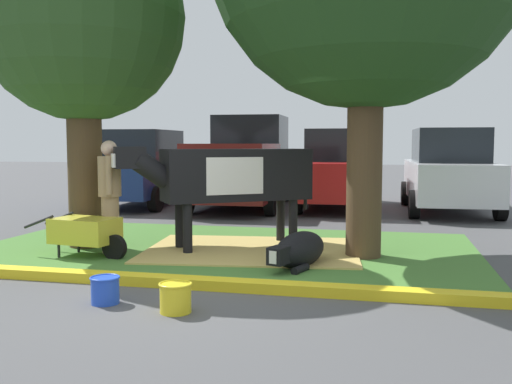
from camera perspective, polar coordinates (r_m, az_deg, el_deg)
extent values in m
plane|color=#4C4C4F|center=(6.69, -5.06, -9.51)|extent=(80.00, 80.00, 0.00)
cube|color=#477A33|center=(9.05, -3.28, -5.65)|extent=(7.78, 4.53, 0.02)
cube|color=yellow|center=(6.80, -9.06, -8.80)|extent=(8.98, 0.24, 0.12)
cube|color=tan|center=(8.79, -0.44, -5.86)|extent=(3.45, 2.75, 0.04)
cylinder|color=#4C3823|center=(9.44, -16.73, 2.15)|extent=(0.54, 0.54, 2.49)
sphere|color=#2D5123|center=(9.64, -17.09, 16.41)|extent=(3.23, 3.23, 3.23)
cylinder|color=#4C3823|center=(8.35, 10.81, 3.10)|extent=(0.51, 0.51, 2.83)
cube|color=black|center=(8.91, -1.94, 1.76)|extent=(2.29, 1.88, 0.80)
cube|color=white|center=(8.86, -2.85, 1.74)|extent=(1.15, 1.10, 0.56)
cylinder|color=black|center=(8.55, -10.37, 2.23)|extent=(0.70, 0.62, 0.58)
cube|color=black|center=(8.49, -12.51, 3.39)|extent=(0.51, 0.46, 0.32)
cube|color=white|center=(8.46, -13.85, 3.09)|extent=(0.21, 0.23, 0.20)
cylinder|color=black|center=(8.51, -6.86, -3.76)|extent=(0.14, 0.14, 0.78)
cylinder|color=black|center=(8.98, -7.66, -3.32)|extent=(0.14, 0.14, 0.78)
cylinder|color=black|center=(9.09, 3.73, -3.18)|extent=(0.14, 0.14, 0.78)
cylinder|color=black|center=(9.53, 2.48, -2.80)|extent=(0.14, 0.14, 0.78)
cylinder|color=black|center=(9.40, 4.98, 0.38)|extent=(0.06, 0.06, 0.70)
ellipsoid|color=black|center=(7.71, 4.44, -5.76)|extent=(0.80, 1.20, 0.48)
cube|color=black|center=(7.18, 2.27, -6.37)|extent=(0.28, 0.33, 0.22)
cube|color=silver|center=(7.08, 1.79, -6.54)|extent=(0.11, 0.09, 0.16)
cylinder|color=black|center=(7.36, 4.45, -7.71)|extent=(0.21, 0.36, 0.10)
cylinder|color=#9E7F5B|center=(8.86, -14.36, -3.22)|extent=(0.26, 0.26, 0.87)
cylinder|color=#9E7F5B|center=(8.79, -14.46, 1.53)|extent=(0.34, 0.34, 0.60)
sphere|color=beige|center=(8.78, -14.52, 4.26)|extent=(0.24, 0.24, 0.24)
cylinder|color=#9E7F5B|center=(9.01, -14.42, 1.80)|extent=(0.09, 0.09, 0.57)
cylinder|color=#9E7F5B|center=(8.57, -14.52, 1.65)|extent=(0.09, 0.09, 0.57)
cube|color=gold|center=(8.67, -16.74, -3.69)|extent=(0.97, 0.72, 0.36)
cylinder|color=black|center=(8.42, -13.99, -5.41)|extent=(0.37, 0.15, 0.36)
cylinder|color=black|center=(9.07, -17.35, -5.13)|extent=(0.04, 0.04, 0.24)
cylinder|color=black|center=(8.74, -19.14, -5.56)|extent=(0.04, 0.04, 0.24)
cylinder|color=black|center=(9.23, -19.12, -2.50)|extent=(0.53, 0.11, 0.23)
cylinder|color=black|center=(8.90, -20.94, -2.81)|extent=(0.53, 0.11, 0.23)
cylinder|color=blue|center=(6.20, -14.87, -9.52)|extent=(0.29, 0.29, 0.27)
torus|color=blue|center=(6.17, -14.90, -8.30)|extent=(0.31, 0.31, 0.02)
cylinder|color=yellow|center=(5.75, -8.07, -10.49)|extent=(0.31, 0.31, 0.29)
torus|color=yellow|center=(5.71, -8.08, -9.11)|extent=(0.33, 0.33, 0.02)
cube|color=navy|center=(15.65, -11.25, 1.51)|extent=(1.95, 4.46, 0.90)
cube|color=black|center=(15.63, -11.31, 4.62)|extent=(1.66, 2.25, 0.80)
cylinder|color=black|center=(17.34, -12.20, 0.32)|extent=(0.24, 0.65, 0.64)
cylinder|color=black|center=(16.72, -6.52, 0.24)|extent=(0.24, 0.65, 0.64)
cylinder|color=black|center=(14.77, -16.56, -0.54)|extent=(0.24, 0.65, 0.64)
cylinder|color=black|center=(14.03, -10.02, -0.69)|extent=(0.24, 0.65, 0.64)
cube|color=maroon|center=(14.93, -1.22, 1.83)|extent=(2.19, 5.47, 1.10)
cube|color=black|center=(15.83, -0.50, 5.81)|extent=(1.90, 1.86, 1.00)
cube|color=maroon|center=(13.72, -2.30, 4.36)|extent=(1.99, 2.76, 0.24)
cylinder|color=black|center=(16.90, -3.28, 0.31)|extent=(0.24, 0.65, 0.64)
cylinder|color=black|center=(16.52, 3.46, 0.20)|extent=(0.24, 0.65, 0.64)
cylinder|color=black|center=(13.53, -6.93, -0.85)|extent=(0.24, 0.65, 0.64)
cylinder|color=black|center=(13.06, 1.45, -1.02)|extent=(0.24, 0.65, 0.64)
cube|color=red|center=(14.79, 8.33, 1.36)|extent=(1.95, 4.46, 0.90)
cube|color=black|center=(14.76, 8.37, 4.66)|extent=(1.66, 2.25, 0.80)
cylinder|color=black|center=(16.31, 5.39, 0.13)|extent=(0.24, 0.65, 0.64)
cylinder|color=black|center=(16.23, 11.72, 0.03)|extent=(0.24, 0.65, 0.64)
cylinder|color=black|center=(13.48, 4.20, -0.85)|extent=(0.24, 0.65, 0.64)
cylinder|color=black|center=(13.39, 11.88, -0.98)|extent=(0.24, 0.65, 0.64)
cube|color=silver|center=(14.56, 18.70, 1.10)|extent=(1.95, 4.46, 0.90)
cube|color=black|center=(14.53, 18.79, 4.45)|extent=(1.66, 2.25, 0.80)
cylinder|color=black|center=(15.92, 14.75, -0.12)|extent=(0.24, 0.65, 0.64)
cylinder|color=black|center=(16.14, 21.14, -0.22)|extent=(0.24, 0.65, 0.64)
cylinder|color=black|center=(13.08, 15.57, -1.19)|extent=(0.24, 0.65, 0.64)
cylinder|color=black|center=(13.35, 23.29, -1.29)|extent=(0.24, 0.65, 0.64)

